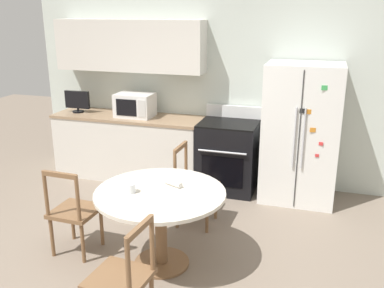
{
  "coord_description": "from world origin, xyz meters",
  "views": [
    {
      "loc": [
        1.4,
        -2.96,
        2.31
      ],
      "look_at": [
        0.12,
        1.15,
        0.95
      ],
      "focal_mm": 40.0,
      "sensor_mm": 36.0,
      "label": 1
    }
  ],
  "objects_px": {
    "refrigerator": "(301,134)",
    "dining_chair_far": "(194,187)",
    "countertop_tv": "(77,101)",
    "dining_chair_near": "(123,279)",
    "microwave": "(135,105)",
    "dining_chair_left": "(74,212)",
    "candle_glass": "(130,189)",
    "oven_range": "(228,156)"
  },
  "relations": [
    {
      "from": "countertop_tv",
      "to": "candle_glass",
      "type": "height_order",
      "value": "countertop_tv"
    },
    {
      "from": "microwave",
      "to": "dining_chair_left",
      "type": "relative_size",
      "value": 0.55
    },
    {
      "from": "dining_chair_near",
      "to": "countertop_tv",
      "type": "bearing_deg",
      "value": 41.01
    },
    {
      "from": "dining_chair_near",
      "to": "dining_chair_far",
      "type": "bearing_deg",
      "value": 4.71
    },
    {
      "from": "microwave",
      "to": "dining_chair_near",
      "type": "height_order",
      "value": "microwave"
    },
    {
      "from": "countertop_tv",
      "to": "dining_chair_left",
      "type": "distance_m",
      "value": 2.36
    },
    {
      "from": "refrigerator",
      "to": "dining_chair_far",
      "type": "relative_size",
      "value": 1.89
    },
    {
      "from": "microwave",
      "to": "dining_chair_near",
      "type": "relative_size",
      "value": 0.55
    },
    {
      "from": "oven_range",
      "to": "dining_chair_near",
      "type": "height_order",
      "value": "oven_range"
    },
    {
      "from": "dining_chair_left",
      "to": "candle_glass",
      "type": "xyz_separation_m",
      "value": [
        0.64,
        -0.05,
        0.35
      ]
    },
    {
      "from": "countertop_tv",
      "to": "dining_chair_far",
      "type": "xyz_separation_m",
      "value": [
        2.06,
        -1.05,
        -0.63
      ]
    },
    {
      "from": "oven_range",
      "to": "dining_chair_left",
      "type": "bearing_deg",
      "value": -118.68
    },
    {
      "from": "microwave",
      "to": "candle_glass",
      "type": "xyz_separation_m",
      "value": [
        0.87,
        -2.05,
        -0.28
      ]
    },
    {
      "from": "microwave",
      "to": "dining_chair_near",
      "type": "distance_m",
      "value": 3.13
    },
    {
      "from": "dining_chair_far",
      "to": "candle_glass",
      "type": "relative_size",
      "value": 9.6
    },
    {
      "from": "countertop_tv",
      "to": "dining_chair_left",
      "type": "xyz_separation_m",
      "value": [
        1.12,
        -1.98,
        -0.63
      ]
    },
    {
      "from": "dining_chair_left",
      "to": "dining_chair_far",
      "type": "bearing_deg",
      "value": 46.51
    },
    {
      "from": "countertop_tv",
      "to": "dining_chair_far",
      "type": "height_order",
      "value": "countertop_tv"
    },
    {
      "from": "dining_chair_near",
      "to": "candle_glass",
      "type": "distance_m",
      "value": 0.91
    },
    {
      "from": "oven_range",
      "to": "dining_chair_left",
      "type": "relative_size",
      "value": 1.2
    },
    {
      "from": "refrigerator",
      "to": "dining_chair_near",
      "type": "xyz_separation_m",
      "value": [
        -1.06,
        -2.79,
        -0.42
      ]
    },
    {
      "from": "candle_glass",
      "to": "dining_chair_left",
      "type": "bearing_deg",
      "value": 175.26
    },
    {
      "from": "oven_range",
      "to": "dining_chair_far",
      "type": "bearing_deg",
      "value": -97.82
    },
    {
      "from": "dining_chair_left",
      "to": "candle_glass",
      "type": "distance_m",
      "value": 0.73
    },
    {
      "from": "candle_glass",
      "to": "microwave",
      "type": "bearing_deg",
      "value": 113.13
    },
    {
      "from": "dining_chair_left",
      "to": "dining_chair_far",
      "type": "xyz_separation_m",
      "value": [
        0.94,
        0.93,
        0.0
      ]
    },
    {
      "from": "refrigerator",
      "to": "oven_range",
      "type": "distance_m",
      "value": 0.98
    },
    {
      "from": "oven_range",
      "to": "microwave",
      "type": "bearing_deg",
      "value": 179.35
    },
    {
      "from": "refrigerator",
      "to": "dining_chair_left",
      "type": "bearing_deg",
      "value": -135.48
    },
    {
      "from": "dining_chair_left",
      "to": "dining_chair_far",
      "type": "distance_m",
      "value": 1.32
    },
    {
      "from": "countertop_tv",
      "to": "candle_glass",
      "type": "xyz_separation_m",
      "value": [
        1.76,
        -2.03,
        -0.28
      ]
    },
    {
      "from": "countertop_tv",
      "to": "dining_chair_near",
      "type": "xyz_separation_m",
      "value": [
        2.05,
        -2.82,
        -0.63
      ]
    },
    {
      "from": "countertop_tv",
      "to": "candle_glass",
      "type": "relative_size",
      "value": 3.94
    },
    {
      "from": "microwave",
      "to": "dining_chair_far",
      "type": "xyz_separation_m",
      "value": [
        1.17,
        -1.07,
        -0.62
      ]
    },
    {
      "from": "refrigerator",
      "to": "microwave",
      "type": "bearing_deg",
      "value": 178.98
    },
    {
      "from": "oven_range",
      "to": "dining_chair_far",
      "type": "relative_size",
      "value": 1.2
    },
    {
      "from": "countertop_tv",
      "to": "microwave",
      "type": "bearing_deg",
      "value": 1.01
    },
    {
      "from": "dining_chair_far",
      "to": "dining_chair_near",
      "type": "bearing_deg",
      "value": 1.56
    },
    {
      "from": "dining_chair_near",
      "to": "dining_chair_left",
      "type": "bearing_deg",
      "value": 52.95
    },
    {
      "from": "microwave",
      "to": "refrigerator",
      "type": "bearing_deg",
      "value": -1.02
    },
    {
      "from": "countertop_tv",
      "to": "candle_glass",
      "type": "distance_m",
      "value": 2.7
    },
    {
      "from": "dining_chair_left",
      "to": "candle_glass",
      "type": "height_order",
      "value": "dining_chair_left"
    }
  ]
}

